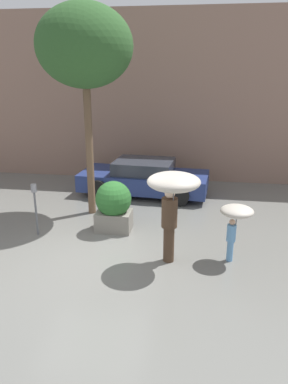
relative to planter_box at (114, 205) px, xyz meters
The scene contains 8 objects.
ground_plane 1.66m from the planter_box, 97.86° to the right, with size 40.00×40.00×0.00m, color slate.
building_facade 5.52m from the planter_box, 92.35° to the left, with size 18.00×0.30×6.00m.
planter_box is the anchor object (origin of this frame).
person_adult 2.41m from the planter_box, 43.51° to the right, with size 1.09×1.09×2.04m.
person_child 3.20m from the planter_box, 22.15° to the right, with size 0.70×0.70×1.27m.
parked_car_near 3.08m from the planter_box, 83.73° to the left, with size 4.31×2.23×1.15m.
street_tree 4.11m from the planter_box, 129.02° to the left, with size 2.51×2.51×5.64m.
parking_meter 1.96m from the planter_box, 163.08° to the right, with size 0.14×0.14×1.35m.
Camera 1 is at (2.31, -7.28, 4.05)m, focal length 35.00 mm.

